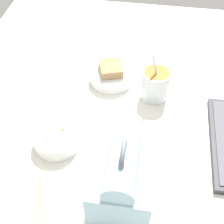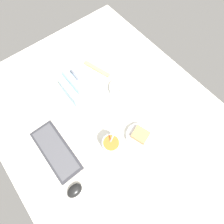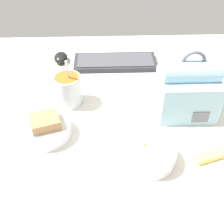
% 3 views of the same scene
% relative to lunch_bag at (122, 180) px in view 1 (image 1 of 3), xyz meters
% --- Properties ---
extents(desk_surface, '(1.40, 1.10, 0.02)m').
position_rel_lunch_bag_xyz_m(desk_surface, '(-0.20, -0.04, -0.09)').
color(desk_surface, silver).
rests_on(desk_surface, ground).
extents(lunch_bag, '(0.16, 0.14, 0.20)m').
position_rel_lunch_bag_xyz_m(lunch_bag, '(0.00, 0.00, 0.00)').
color(lunch_bag, '#9EC6DB').
rests_on(lunch_bag, desk_surface).
extents(soup_cup, '(0.08, 0.08, 0.16)m').
position_rel_lunch_bag_xyz_m(soup_cup, '(-0.35, 0.05, -0.03)').
color(soup_cup, silver).
rests_on(soup_cup, desk_surface).
extents(bento_bowl_sandwich, '(0.13, 0.13, 0.06)m').
position_rel_lunch_bag_xyz_m(bento_bowl_sandwich, '(-0.40, -0.09, -0.05)').
color(bento_bowl_sandwich, silver).
rests_on(bento_bowl_sandwich, desk_surface).
extents(bento_bowl_snacks, '(0.12, 0.12, 0.05)m').
position_rel_lunch_bag_xyz_m(bento_bowl_snacks, '(-0.13, -0.19, -0.06)').
color(bento_bowl_snacks, silver).
rests_on(bento_bowl_snacks, desk_surface).
extents(chopstick_case, '(0.18, 0.08, 0.02)m').
position_rel_lunch_bag_xyz_m(chopstick_case, '(0.07, -0.17, -0.07)').
color(chopstick_case, '#EFD666').
rests_on(chopstick_case, desk_surface).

